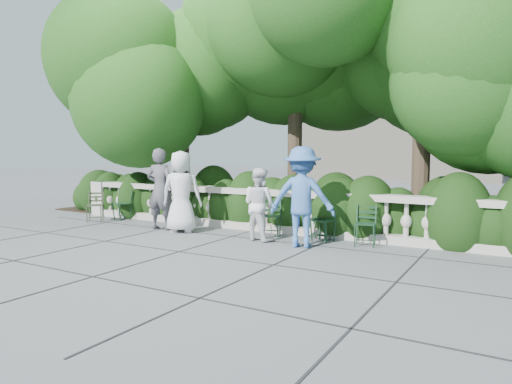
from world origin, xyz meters
The scene contains 14 objects.
ground centered at (0.00, 0.00, 0.00)m, with size 90.00×90.00×0.00m, color #585A60.
balustrade centered at (0.00, 1.80, 0.49)m, with size 12.00×0.44×1.00m.
shrub_hedge centered at (0.00, 3.00, 0.00)m, with size 15.00×2.60×1.70m, color black, non-canonical shape.
tree_canopy centered at (0.69, 3.19, 3.96)m, with size 15.04×6.52×6.78m.
chair_b centered at (-4.55, 1.24, 0.00)m, with size 0.44×0.48×0.84m, color black, non-canonical shape.
chair_c centered at (1.33, 1.26, 0.00)m, with size 0.44×0.48×0.84m, color black, non-canonical shape.
chair_d centered at (0.24, 1.18, 0.00)m, with size 0.44×0.48×0.84m, color black, non-canonical shape.
chair_e centered at (2.38, 1.13, 0.00)m, with size 0.44×0.48×0.84m, color black, non-canonical shape.
chair_f centered at (1.43, 1.15, 0.00)m, with size 0.44×0.48×0.84m, color black, non-canonical shape.
chair_weathered centered at (-4.77, 0.64, 0.00)m, with size 0.44×0.48×0.84m, color black, non-canonical shape.
person_businessman centered at (-1.82, 0.68, 0.95)m, with size 0.93×0.60×1.90m, color silver.
person_woman_grey centered at (-2.51, 0.73, 0.98)m, with size 0.72×0.47×1.96m, color #45454B.
person_casual_man centered at (0.22, 0.75, 0.77)m, with size 0.75×0.58×1.54m, color white.
person_older_blue centered at (1.29, 0.59, 0.99)m, with size 1.28×0.74×1.98m, color #3864AA.
Camera 1 is at (4.99, -7.55, 1.87)m, focal length 32.00 mm.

